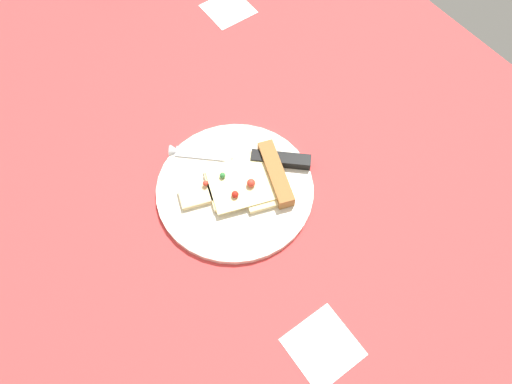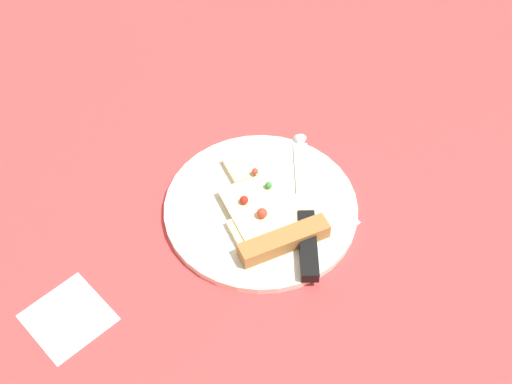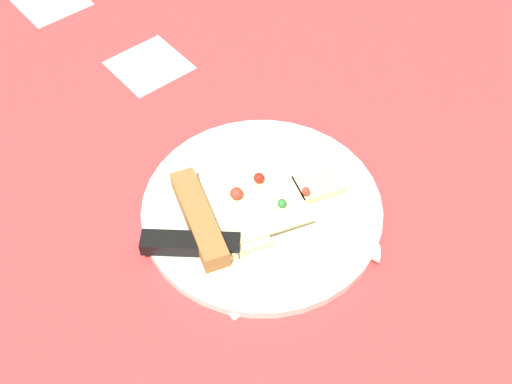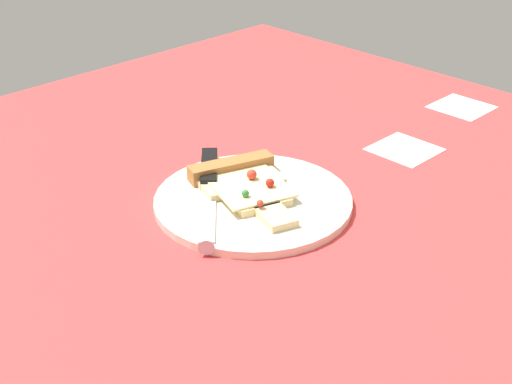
# 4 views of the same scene
# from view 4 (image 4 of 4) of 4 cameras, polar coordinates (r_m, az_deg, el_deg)

# --- Properties ---
(ground_plane) EXTENTS (1.30, 1.30, 0.03)m
(ground_plane) POSITION_cam_4_polar(r_m,az_deg,el_deg) (0.89, 0.58, -3.96)
(ground_plane) COLOR #D13838
(ground_plane) RESTS_ON ground
(plate) EXTENTS (0.26, 0.26, 0.01)m
(plate) POSITION_cam_4_polar(r_m,az_deg,el_deg) (0.94, -0.23, -0.72)
(plate) COLOR silver
(plate) RESTS_ON ground_plane
(pizza_slice) EXTENTS (0.14, 0.19, 0.03)m
(pizza_slice) POSITION_cam_4_polar(r_m,az_deg,el_deg) (0.95, -0.90, 0.68)
(pizza_slice) COLOR beige
(pizza_slice) RESTS_ON plate
(knife) EXTENTS (0.18, 0.19, 0.02)m
(knife) POSITION_cam_4_polar(r_m,az_deg,el_deg) (0.96, -3.78, 0.53)
(knife) COLOR silver
(knife) RESTS_ON plate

